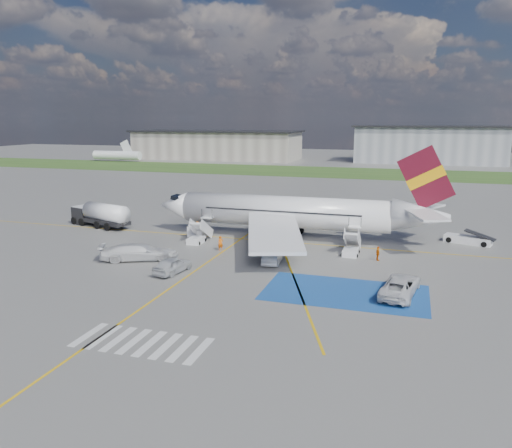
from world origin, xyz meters
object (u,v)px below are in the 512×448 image
object	(u,v)px
belt_loader	(468,240)
car_silver_a	(172,265)
van_white_a	(401,283)
van_white_b	(139,249)
fuel_tanker	(101,217)
car_silver_b	(273,256)
airliner	(296,212)
gpu_cart	(196,232)

from	to	relation	value
belt_loader	car_silver_a	distance (m)	35.77
van_white_a	van_white_b	distance (m)	26.97
fuel_tanker	car_silver_b	world-z (taller)	fuel_tanker
van_white_a	van_white_b	bearing A→B (deg)	3.03
car_silver_a	fuel_tanker	bearing A→B (deg)	-31.06
car_silver_a	airliner	bearing A→B (deg)	-106.28
airliner	fuel_tanker	size ratio (longest dim) A/B	3.64
car_silver_a	car_silver_b	xyz separation A→B (m)	(8.43, 6.26, -0.04)
car_silver_a	van_white_a	size ratio (longest dim) A/B	0.85
belt_loader	van_white_a	bearing A→B (deg)	-91.31
fuel_tanker	belt_loader	distance (m)	48.23
car_silver_b	van_white_b	bearing A→B (deg)	7.44
belt_loader	car_silver_a	size ratio (longest dim) A/B	1.25
airliner	car_silver_a	distance (m)	19.42
car_silver_a	van_white_a	world-z (taller)	van_white_a
airliner	van_white_a	world-z (taller)	airliner
fuel_tanker	van_white_b	world-z (taller)	fuel_tanker
fuel_tanker	gpu_cart	size ratio (longest dim) A/B	4.96
airliner	belt_loader	bearing A→B (deg)	10.85
fuel_tanker	airliner	bearing A→B (deg)	19.87
airliner	car_silver_a	world-z (taller)	airliner
airliner	van_white_a	bearing A→B (deg)	-52.52
van_white_a	car_silver_a	bearing A→B (deg)	9.75
airliner	van_white_b	distance (m)	19.96
airliner	car_silver_a	xyz separation A→B (m)	(-8.34, -17.35, -2.59)
airliner	belt_loader	world-z (taller)	airliner
gpu_cart	van_white_b	bearing A→B (deg)	-102.75
belt_loader	car_silver_b	size ratio (longest dim) A/B	1.28
car_silver_b	fuel_tanker	bearing A→B (deg)	-25.57
car_silver_a	van_white_b	size ratio (longest dim) A/B	0.77
van_white_b	fuel_tanker	bearing A→B (deg)	22.15
car_silver_a	van_white_a	distance (m)	21.39
gpu_cart	belt_loader	size ratio (longest dim) A/B	0.34
fuel_tanker	car_silver_a	xyz separation A→B (m)	(19.20, -16.37, -0.61)
airliner	van_white_b	xyz separation A→B (m)	(-13.78, -14.27, -2.20)
gpu_cart	car_silver_a	size ratio (longest dim) A/B	0.43
car_silver_a	gpu_cart	bearing A→B (deg)	-65.60
fuel_tanker	car_silver_b	xyz separation A→B (m)	(27.64, -10.11, -0.65)
airliner	car_silver_a	size ratio (longest dim) A/B	7.80
belt_loader	van_white_b	xyz separation A→B (m)	(-34.21, -18.19, 0.77)
fuel_tanker	van_white_b	xyz separation A→B (m)	(13.76, -13.29, -0.21)
car_silver_a	van_white_b	bearing A→B (deg)	-20.09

